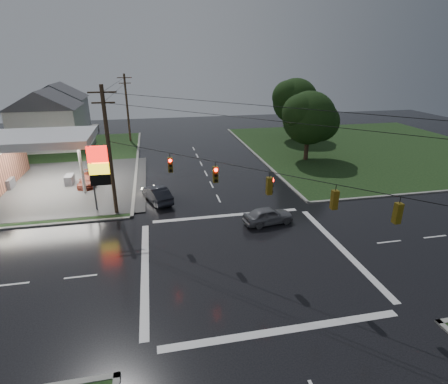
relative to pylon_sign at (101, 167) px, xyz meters
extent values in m
plane|color=black|center=(10.50, -10.50, -4.01)|extent=(120.00, 120.00, 0.00)
cube|color=black|center=(36.50, 15.50, -3.97)|extent=(36.00, 36.00, 0.08)
cube|color=#2D2D2D|center=(-9.50, 7.50, -3.92)|extent=(26.00, 18.00, 0.02)
cylinder|color=silver|center=(-2.50, 4.50, -1.51)|extent=(0.30, 0.30, 5.00)
cylinder|color=silver|center=(-2.50, 10.50, -1.51)|extent=(0.30, 0.30, 5.00)
cube|color=silver|center=(-7.50, 7.50, 1.19)|extent=(12.00, 8.00, 0.80)
cube|color=white|center=(-7.50, 7.50, 0.77)|extent=(11.40, 7.40, 0.04)
cube|color=#59595E|center=(-10.50, 7.50, -3.46)|extent=(0.80, 1.60, 1.10)
cube|color=#59595E|center=(-4.50, 7.50, -3.46)|extent=(0.80, 1.60, 1.10)
cylinder|color=#59595E|center=(-0.80, 0.00, -1.01)|extent=(0.16, 0.16, 6.00)
cylinder|color=#59595E|center=(0.80, 0.00, -1.01)|extent=(0.16, 0.16, 6.00)
cube|color=red|center=(0.00, 0.00, 1.19)|extent=(2.00, 0.35, 1.40)
cube|color=yellow|center=(0.00, 0.00, -0.11)|extent=(2.00, 0.35, 1.00)
cube|color=black|center=(0.00, 0.00, -1.11)|extent=(2.00, 0.35, 1.00)
cylinder|color=#382619|center=(1.00, -1.00, 1.49)|extent=(0.32, 0.32, 11.00)
cube|color=#382619|center=(1.00, -1.00, 6.39)|extent=(2.20, 0.12, 0.12)
cube|color=#382619|center=(1.00, -1.00, 5.59)|extent=(1.80, 0.12, 0.12)
cylinder|color=#382619|center=(1.00, 27.50, 1.24)|extent=(0.32, 0.32, 10.50)
cube|color=#382619|center=(1.00, 27.50, 5.89)|extent=(2.20, 0.12, 0.12)
cube|color=#382619|center=(1.00, 27.50, 5.09)|extent=(1.80, 0.12, 0.12)
cube|color=#59470C|center=(5.75, -5.75, 1.59)|extent=(0.34, 0.34, 1.10)
cylinder|color=#FF0C07|center=(5.75, -5.95, 1.97)|extent=(0.22, 0.08, 0.22)
cube|color=#59470C|center=(8.60, -8.60, 1.59)|extent=(0.34, 0.34, 1.10)
cylinder|color=#FF0C07|center=(8.60, -8.80, 1.97)|extent=(0.22, 0.08, 0.22)
cube|color=#59470C|center=(11.45, -11.45, 1.59)|extent=(0.34, 0.34, 1.10)
cylinder|color=#FF0C07|center=(11.65, -11.45, 1.97)|extent=(0.08, 0.22, 0.22)
cube|color=#59470C|center=(14.30, -14.30, 1.59)|extent=(0.34, 0.34, 1.10)
cylinder|color=#FF0C07|center=(14.30, -14.10, 1.97)|extent=(0.22, 0.08, 0.22)
cube|color=#59470C|center=(16.58, -16.58, 1.59)|extent=(0.34, 0.34, 1.10)
cylinder|color=#FF0C07|center=(16.58, -16.38, 1.97)|extent=(0.22, 0.08, 0.22)
cube|color=silver|center=(-10.50, 25.50, -1.01)|extent=(9.00, 8.00, 6.00)
cube|color=gray|center=(-5.20, 25.50, -3.61)|extent=(1.60, 4.80, 0.80)
cube|color=silver|center=(-11.50, 37.50, -1.01)|extent=(9.00, 8.00, 6.00)
cube|color=gray|center=(-6.20, 37.50, -3.61)|extent=(1.60, 4.80, 0.80)
cylinder|color=black|center=(24.50, 11.50, -1.49)|extent=(0.56, 0.56, 5.04)
sphere|color=black|center=(24.50, 11.50, 1.57)|extent=(6.80, 6.80, 6.80)
sphere|color=black|center=(26.20, 11.80, 0.94)|extent=(5.10, 5.10, 5.10)
sphere|color=black|center=(23.14, 11.10, 2.29)|extent=(4.76, 4.76, 4.76)
cylinder|color=black|center=(27.50, 23.50, -1.21)|extent=(0.56, 0.56, 5.60)
sphere|color=black|center=(27.50, 23.50, 2.19)|extent=(7.20, 7.20, 7.20)
sphere|color=black|center=(29.30, 23.80, 1.49)|extent=(5.40, 5.40, 5.40)
sphere|color=black|center=(26.06, 23.10, 2.99)|extent=(5.04, 5.04, 5.04)
imported|color=black|center=(4.64, 0.95, -3.26)|extent=(3.00, 4.83, 1.50)
imported|color=slate|center=(13.54, -5.65, -3.30)|extent=(4.37, 2.24, 1.42)
imported|color=#581F14|center=(-2.52, 7.09, -3.39)|extent=(1.92, 4.34, 1.24)
camera|label=1|loc=(4.67, -30.60, 9.08)|focal=28.00mm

